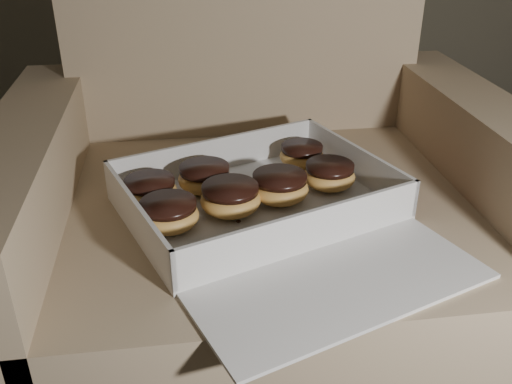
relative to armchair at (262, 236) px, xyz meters
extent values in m
cube|color=#988061|center=(0.00, -0.04, -0.08)|extent=(0.64, 0.64, 0.37)
cube|color=#988061|center=(0.00, 0.25, 0.34)|extent=(0.64, 0.12, 0.46)
cube|color=#988061|center=(-0.35, -0.04, -0.01)|extent=(0.11, 0.64, 0.50)
cube|color=#988061|center=(0.35, -0.04, -0.01)|extent=(0.11, 0.64, 0.50)
cube|color=silver|center=(-0.02, -0.10, 0.11)|extent=(0.44, 0.38, 0.01)
cube|color=silver|center=(-0.07, 0.03, 0.15)|extent=(0.34, 0.13, 0.05)
cube|color=silver|center=(0.02, -0.22, 0.15)|extent=(0.34, 0.13, 0.05)
cube|color=silver|center=(-0.19, -0.16, 0.15)|extent=(0.10, 0.26, 0.05)
cube|color=silver|center=(0.14, -0.03, 0.15)|extent=(0.10, 0.26, 0.05)
cube|color=#DB5869|center=(0.15, -0.03, 0.15)|extent=(0.10, 0.25, 0.05)
cube|color=silver|center=(0.05, -0.29, 0.11)|extent=(0.39, 0.27, 0.01)
ellipsoid|color=#EAAF51|center=(0.09, -0.06, 0.14)|extent=(0.08, 0.08, 0.04)
cylinder|color=black|center=(0.09, -0.06, 0.15)|extent=(0.07, 0.07, 0.01)
ellipsoid|color=#EAAF51|center=(0.07, 0.02, 0.14)|extent=(0.07, 0.07, 0.03)
cylinder|color=black|center=(0.07, 0.02, 0.15)|extent=(0.07, 0.07, 0.01)
ellipsoid|color=#EAAF51|center=(-0.06, -0.12, 0.14)|extent=(0.09, 0.09, 0.04)
cylinder|color=black|center=(-0.06, -0.12, 0.16)|extent=(0.08, 0.08, 0.01)
ellipsoid|color=#EAAF51|center=(-0.15, -0.15, 0.14)|extent=(0.08, 0.08, 0.04)
cylinder|color=black|center=(-0.15, -0.15, 0.16)|extent=(0.08, 0.08, 0.01)
ellipsoid|color=#EAAF51|center=(-0.18, -0.07, 0.14)|extent=(0.08, 0.08, 0.04)
cylinder|color=black|center=(-0.18, -0.07, 0.15)|extent=(0.07, 0.07, 0.01)
ellipsoid|color=#EAAF51|center=(0.01, -0.09, 0.14)|extent=(0.08, 0.08, 0.04)
cylinder|color=black|center=(0.01, -0.09, 0.16)|extent=(0.08, 0.08, 0.01)
ellipsoid|color=#EAAF51|center=(-0.10, -0.04, 0.14)|extent=(0.08, 0.08, 0.04)
cylinder|color=black|center=(-0.10, -0.04, 0.16)|extent=(0.08, 0.08, 0.01)
ellipsoid|color=black|center=(-0.06, -0.15, 0.12)|extent=(0.01, 0.01, 0.00)
ellipsoid|color=black|center=(0.10, -0.16, 0.12)|extent=(0.01, 0.01, 0.00)
ellipsoid|color=black|center=(-0.04, -0.20, 0.12)|extent=(0.01, 0.01, 0.00)
ellipsoid|color=black|center=(0.14, -0.16, 0.12)|extent=(0.01, 0.01, 0.00)
ellipsoid|color=black|center=(-0.15, -0.16, 0.12)|extent=(0.01, 0.01, 0.00)
camera|label=1|loc=(-0.13, -0.81, 0.52)|focal=40.00mm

